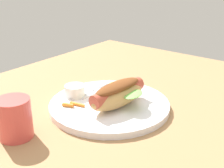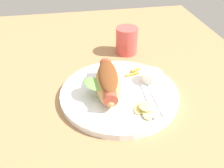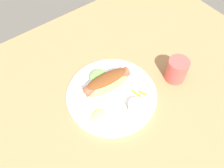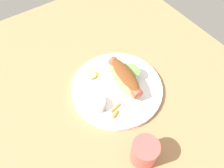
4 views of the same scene
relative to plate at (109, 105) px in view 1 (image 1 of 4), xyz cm
name	(u,v)px [view 1 (image 1 of 4)]	position (x,y,z in cm)	size (l,w,h in cm)	color
ground_plane	(102,118)	(-3.88, -0.75, -1.70)	(120.00, 90.00, 1.80)	#9E754C
plate	(109,105)	(0.00, 0.00, 0.00)	(29.87, 29.87, 1.60)	white
hot_dog	(118,94)	(-0.24, -2.90, 4.01)	(17.23, 10.45, 6.06)	tan
sauce_ramekin	(75,91)	(-2.62, 9.30, 2.32)	(5.23, 5.23, 3.03)	white
fork	(93,90)	(3.11, 8.19, 1.00)	(16.77, 1.28, 0.40)	silver
knife	(101,90)	(4.37, 6.40, 0.98)	(15.02, 1.40, 0.36)	silver
chips_pile	(117,86)	(8.44, 4.05, 1.48)	(7.13, 5.68, 1.53)	#D8CB76
carrot_garnish	(72,105)	(-7.27, 5.63, 1.21)	(3.50, 4.79, 0.92)	orange
drinking_cup	(15,118)	(-22.39, 7.05, 3.50)	(7.05, 7.05, 8.59)	#D84C47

